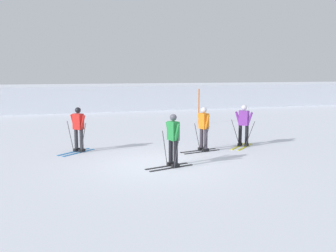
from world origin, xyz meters
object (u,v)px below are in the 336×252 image
Objects in this scene: trail_marker_pole at (199,106)px; skier_green at (173,139)px; skier_orange at (204,128)px; skier_red at (78,128)px; skier_purple at (244,124)px.

skier_green is at bearing -117.11° from trail_marker_pole.
skier_orange and skier_green have the same top height.
skier_orange is at bearing -16.15° from skier_red.
skier_purple is at bearing -97.37° from trail_marker_pole.
skier_orange and skier_red have the same top height.
skier_green is 0.83× the size of trail_marker_pole.
skier_orange is 1.00× the size of skier_red.
skier_purple is 6.96m from trail_marker_pole.
skier_purple is at bearing 10.78° from skier_orange.
skier_purple is at bearing 31.27° from skier_green.
trail_marker_pole reaches higher than skier_purple.
skier_red is (-6.51, 0.96, 0.00)m from skier_purple.
skier_purple and skier_red have the same top height.
skier_purple and skier_green have the same top height.
skier_red is at bearing 129.24° from skier_green.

